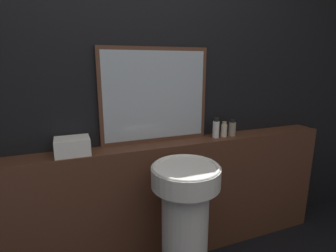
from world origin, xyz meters
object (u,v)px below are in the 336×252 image
at_px(pedestal_sink, 185,225).
at_px(conditioner_bottle, 224,130).
at_px(lotion_bottle, 232,128).
at_px(towel_stack, 72,146).
at_px(shampoo_bottle, 216,128).
at_px(mirror, 155,96).

distance_m(pedestal_sink, conditioner_bottle, 0.76).
distance_m(conditioner_bottle, lotion_bottle, 0.07).
bearing_deg(towel_stack, shampoo_bottle, -0.00).
relative_size(mirror, towel_stack, 3.75).
relative_size(shampoo_bottle, conditioner_bottle, 1.31).
xyz_separation_m(mirror, shampoo_bottle, (0.45, -0.08, -0.25)).
xyz_separation_m(pedestal_sink, conditioner_bottle, (0.49, 0.37, 0.45)).
distance_m(towel_stack, lotion_bottle, 1.14).
distance_m(shampoo_bottle, lotion_bottle, 0.14).
bearing_deg(lotion_bottle, shampoo_bottle, 180.00).
bearing_deg(mirror, conditioner_bottle, -8.35).
bearing_deg(lotion_bottle, conditioner_bottle, 180.00).
bearing_deg(mirror, pedestal_sink, -86.51).
relative_size(towel_stack, lotion_bottle, 1.62).
relative_size(towel_stack, conditioner_bottle, 1.78).
distance_m(pedestal_sink, shampoo_bottle, 0.73).
bearing_deg(conditioner_bottle, towel_stack, 180.00).
distance_m(mirror, shampoo_bottle, 0.52).
bearing_deg(towel_stack, conditioner_bottle, 0.00).
height_order(mirror, lotion_bottle, mirror).
bearing_deg(conditioner_bottle, pedestal_sink, -142.77).
xyz_separation_m(pedestal_sink, towel_stack, (-0.58, 0.37, 0.45)).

